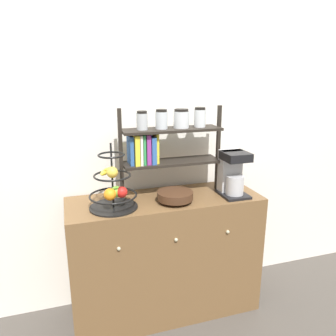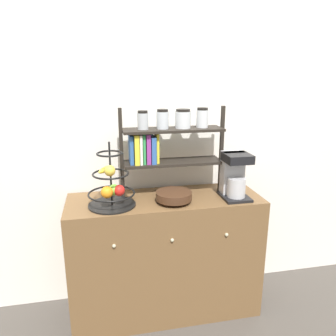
# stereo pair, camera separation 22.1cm
# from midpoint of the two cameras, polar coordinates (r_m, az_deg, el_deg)

# --- Properties ---
(ground_plane) EXTENTS (12.00, 12.00, 0.00)m
(ground_plane) POSITION_cam_midpoint_polar(r_m,az_deg,el_deg) (2.55, -1.51, -26.29)
(ground_plane) COLOR #47423D
(wall_back) EXTENTS (7.00, 0.05, 2.60)m
(wall_back) POSITION_cam_midpoint_polar(r_m,az_deg,el_deg) (2.43, -5.12, 6.03)
(wall_back) COLOR silver
(wall_back) RESTS_ON ground_plane
(sideboard) EXTENTS (1.34, 0.49, 0.89)m
(sideboard) POSITION_cam_midpoint_polar(r_m,az_deg,el_deg) (2.47, -3.15, -15.03)
(sideboard) COLOR brown
(sideboard) RESTS_ON ground_plane
(coffee_maker) EXTENTS (0.18, 0.22, 0.32)m
(coffee_maker) POSITION_cam_midpoint_polar(r_m,az_deg,el_deg) (2.31, 8.49, -0.94)
(coffee_maker) COLOR black
(coffee_maker) RESTS_ON sideboard
(fruit_stand) EXTENTS (0.31, 0.31, 0.42)m
(fruit_stand) POSITION_cam_midpoint_polar(r_m,az_deg,el_deg) (2.10, -12.52, -3.63)
(fruit_stand) COLOR black
(fruit_stand) RESTS_ON sideboard
(wooden_bowl) EXTENTS (0.24, 0.24, 0.07)m
(wooden_bowl) POSITION_cam_midpoint_polar(r_m,az_deg,el_deg) (2.19, -1.65, -4.93)
(wooden_bowl) COLOR #422819
(wooden_bowl) RESTS_ON sideboard
(shelf_hutch) EXTENTS (0.73, 0.20, 0.62)m
(shelf_hutch) POSITION_cam_midpoint_polar(r_m,az_deg,el_deg) (2.24, -3.74, 4.84)
(shelf_hutch) COLOR black
(shelf_hutch) RESTS_ON sideboard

